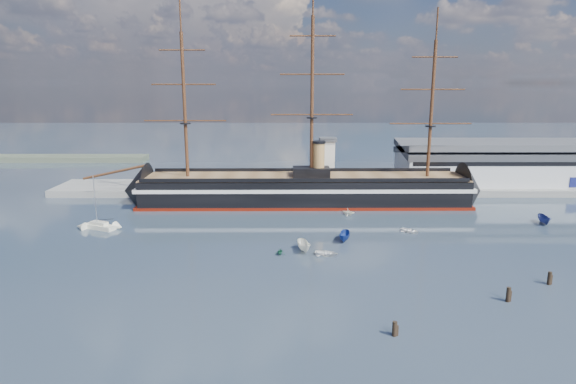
{
  "coord_description": "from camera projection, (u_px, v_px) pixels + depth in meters",
  "views": [
    {
      "loc": [
        -9.14,
        -70.05,
        32.83
      ],
      "look_at": [
        -8.97,
        35.0,
        9.0
      ],
      "focal_mm": 30.0,
      "sensor_mm": 36.0,
      "label": 1
    }
  ],
  "objects": [
    {
      "name": "sailboat",
      "position": [
        100.0,
        226.0,
        110.64
      ],
      "size": [
        8.01,
        5.32,
        12.43
      ],
      "rotation": [
        0.0,
        0.0,
        -0.43
      ],
      "color": "beige",
      "rests_on": "ground"
    },
    {
      "name": "motorboat_a",
      "position": [
        304.0,
        252.0,
        95.93
      ],
      "size": [
        6.96,
        3.68,
        2.65
      ],
      "primitive_type": "imported",
      "rotation": [
        0.0,
        0.0,
        0.2
      ],
      "color": "white",
      "rests_on": "ground"
    },
    {
      "name": "piling_far_right",
      "position": [
        549.0,
        285.0,
        80.22
      ],
      "size": [
        0.64,
        0.64,
        2.96
      ],
      "primitive_type": "cylinder",
      "color": "black",
      "rests_on": "ground"
    },
    {
      "name": "warship",
      "position": [
        298.0,
        190.0,
        133.2
      ],
      "size": [
        112.93,
        16.83,
        53.94
      ],
      "rotation": [
        0.0,
        0.0,
        0.01
      ],
      "color": "black",
      "rests_on": "ground"
    },
    {
      "name": "quay_tower",
      "position": [
        328.0,
        162.0,
        144.63
      ],
      "size": [
        5.0,
        5.0,
        15.0
      ],
      "color": "silver",
      "rests_on": "ground"
    },
    {
      "name": "motorboat_e",
      "position": [
        410.0,
        232.0,
        108.19
      ],
      "size": [
        2.67,
        2.73,
        1.27
      ],
      "primitive_type": "imported",
      "rotation": [
        0.0,
        0.0,
        0.81
      ],
      "color": "white",
      "rests_on": "ground"
    },
    {
      "name": "motorboat_c",
      "position": [
        345.0,
        241.0,
        102.22
      ],
      "size": [
        6.75,
        3.84,
        2.55
      ],
      "primitive_type": "imported",
      "rotation": [
        0.0,
        0.0,
        -0.25
      ],
      "color": "navy",
      "rests_on": "ground"
    },
    {
      "name": "warehouse",
      "position": [
        499.0,
        164.0,
        151.93
      ],
      "size": [
        63.0,
        21.0,
        11.6
      ],
      "color": "#B7BABC",
      "rests_on": "ground"
    },
    {
      "name": "quay",
      "position": [
        349.0,
        191.0,
        149.72
      ],
      "size": [
        180.0,
        18.0,
        2.0
      ],
      "primitive_type": "cube",
      "color": "slate",
      "rests_on": "ground"
    },
    {
      "name": "ground",
      "position": [
        326.0,
        224.0,
        114.6
      ],
      "size": [
        600.0,
        600.0,
        0.0
      ],
      "primitive_type": "plane",
      "color": "#243542",
      "rests_on": "ground"
    },
    {
      "name": "motorboat_b",
      "position": [
        327.0,
        255.0,
        93.78
      ],
      "size": [
        1.8,
        3.04,
        1.33
      ],
      "primitive_type": "imported",
      "rotation": [
        0.0,
        0.0,
        1.32
      ],
      "color": "white",
      "rests_on": "ground"
    },
    {
      "name": "piling_near_right",
      "position": [
        507.0,
        302.0,
        73.96
      ],
      "size": [
        0.64,
        0.64,
        3.05
      ],
      "primitive_type": "cylinder",
      "color": "black",
      "rests_on": "ground"
    },
    {
      "name": "motorboat_g",
      "position": [
        280.0,
        254.0,
        94.34
      ],
      "size": [
        3.93,
        2.1,
        1.38
      ],
      "primitive_type": "imported",
      "rotation": [
        0.0,
        0.0,
        -0.13
      ],
      "color": "#1B543E",
      "rests_on": "ground"
    },
    {
      "name": "motorboat_f",
      "position": [
        544.0,
        224.0,
        114.76
      ],
      "size": [
        6.75,
        3.24,
        2.59
      ],
      "primitive_type": "imported",
      "rotation": [
        0.0,
        0.0,
        -0.14
      ],
      "color": "navy",
      "rests_on": "ground"
    },
    {
      "name": "piling_near_mid",
      "position": [
        394.0,
        336.0,
        63.95
      ],
      "size": [
        0.64,
        0.64,
        2.75
      ],
      "primitive_type": "cylinder",
      "color": "black",
      "rests_on": "ground"
    },
    {
      "name": "motorboat_d",
      "position": [
        348.0,
        215.0,
        122.41
      ],
      "size": [
        4.56,
        5.85,
        1.97
      ],
      "primitive_type": "imported",
      "rotation": [
        0.0,
        0.0,
        1.09
      ],
      "color": "white",
      "rests_on": "ground"
    }
  ]
}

